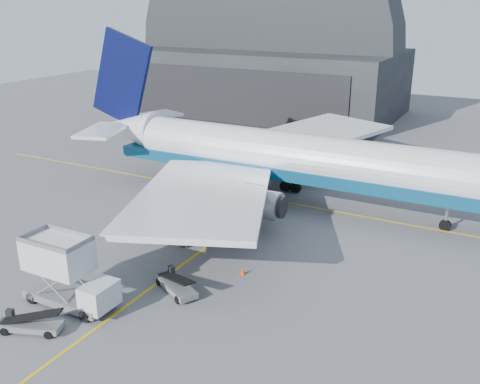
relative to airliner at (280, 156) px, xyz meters
The scene contains 9 objects.
ground 20.92m from the airliner, 92.17° to the right, with size 200.00×200.00×0.00m, color #565659.
taxi_lines 9.15m from the airliner, 95.74° to the right, with size 80.00×42.12×0.02m.
hangar 50.32m from the airliner, 117.02° to the left, with size 50.00×28.30×28.00m.
airliner is the anchor object (origin of this frame).
catering_truck 27.08m from the airliner, 99.72° to the right, with size 7.12×2.79×4.89m.
pushback_tug 14.84m from the airliner, 105.97° to the right, with size 4.24×2.73×1.87m.
belt_loader_a 30.89m from the airliner, 98.24° to the right, with size 4.46×2.79×1.69m.
belt_loader_b 21.97m from the airliner, 86.84° to the right, with size 4.50×3.33×1.75m.
traffic_cone 18.00m from the airliner, 75.25° to the right, with size 0.40×0.40×0.57m.
Camera 1 is at (22.78, -30.12, 20.58)m, focal length 40.00 mm.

